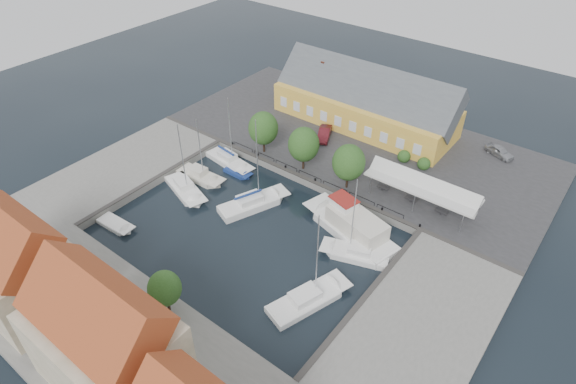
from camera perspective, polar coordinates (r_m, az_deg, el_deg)
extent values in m
plane|color=black|center=(58.45, -3.61, -4.00)|extent=(140.00, 140.00, 0.00)
cube|color=#2D2D30|center=(73.44, 8.18, 5.78)|extent=(56.00, 26.00, 1.00)
cube|color=slate|center=(70.99, -18.33, 2.86)|extent=(12.00, 24.00, 1.00)
cube|color=slate|center=(49.32, 15.24, -15.08)|extent=(12.00, 24.00, 1.00)
cube|color=slate|center=(49.60, -20.27, -16.14)|extent=(56.00, 14.00, 1.00)
cube|color=#383533|center=(64.09, 2.35, 1.54)|extent=(56.00, 0.60, 0.12)
cube|color=#383533|center=(66.64, -15.49, 1.60)|extent=(0.60, 24.00, 0.12)
cube|color=#383533|center=(50.10, 9.40, -11.82)|extent=(0.60, 24.00, 0.12)
cylinder|color=black|center=(71.75, -6.65, 5.75)|extent=(0.24, 0.24, 0.40)
cylinder|color=black|center=(68.82, -3.60, 4.44)|extent=(0.24, 0.24, 0.40)
cylinder|color=black|center=(66.15, -0.31, 3.00)|extent=(0.24, 0.24, 0.40)
cylinder|color=black|center=(63.75, 3.24, 1.44)|extent=(0.24, 0.24, 0.40)
cylinder|color=black|center=(61.67, 7.04, -0.24)|extent=(0.24, 0.24, 0.40)
cylinder|color=black|center=(59.93, 11.09, -2.02)|extent=(0.24, 0.24, 0.40)
cylinder|color=black|center=(58.57, 15.35, -3.89)|extent=(0.24, 0.24, 0.40)
cube|color=gold|center=(76.76, 9.02, 9.54)|extent=(28.00, 10.00, 4.50)
cube|color=#474C51|center=(75.21, 9.28, 11.89)|extent=(28.56, 7.60, 7.60)
cube|color=gold|center=(86.14, 5.21, 12.70)|extent=(6.00, 6.00, 3.50)
cube|color=brown|center=(78.18, 4.20, 14.78)|extent=(0.60, 0.60, 1.20)
cube|color=silver|center=(60.48, 15.61, 0.60)|extent=(14.00, 4.00, 0.25)
cylinder|color=silver|center=(61.75, 9.72, 0.86)|extent=(0.10, 0.10, 2.70)
cylinder|color=silver|center=(64.42, 11.32, 2.36)|extent=(0.10, 0.10, 2.70)
cylinder|color=silver|center=(59.91, 14.68, -1.25)|extent=(0.10, 0.10, 2.70)
cylinder|color=silver|center=(62.66, 16.10, 0.39)|extent=(0.10, 0.10, 2.70)
cylinder|color=silver|center=(58.63, 19.90, -3.46)|extent=(0.10, 0.10, 2.70)
cylinder|color=silver|center=(61.44, 21.12, -1.69)|extent=(0.10, 0.10, 2.70)
cylinder|color=black|center=(69.25, -2.87, 5.53)|extent=(0.30, 0.30, 2.10)
ellipsoid|color=#244B1A|center=(67.80, -2.94, 7.56)|extent=(4.20, 4.20, 4.83)
cylinder|color=black|center=(65.61, 1.83, 3.56)|extent=(0.30, 0.30, 2.10)
ellipsoid|color=#244B1A|center=(64.07, 1.88, 5.66)|extent=(4.20, 4.20, 4.83)
cylinder|color=black|center=(62.53, 7.01, 1.34)|extent=(0.30, 0.30, 2.10)
ellipsoid|color=#244B1A|center=(60.92, 7.20, 3.50)|extent=(4.20, 4.20, 4.83)
imported|color=#9EA0A5|center=(74.76, 23.79, 4.43)|extent=(4.57, 3.12, 1.45)
imported|color=#501218|center=(72.72, 4.32, 6.91)|extent=(3.52, 5.01, 1.57)
cube|color=white|center=(61.00, -4.68, -1.80)|extent=(5.39, 8.06, 1.50)
cube|color=white|center=(60.82, -3.92, -0.93)|extent=(5.84, 9.42, 0.08)
cube|color=white|center=(60.28, -4.57, -0.82)|extent=(2.90, 3.51, 0.90)
cylinder|color=silver|center=(57.71, -3.66, 3.62)|extent=(0.12, 0.12, 11.32)
cube|color=navy|center=(59.76, -4.77, -0.31)|extent=(1.58, 3.59, 0.22)
cube|color=white|center=(57.36, 7.98, -5.19)|extent=(11.24, 6.55, 1.80)
cube|color=white|center=(57.40, 7.15, -3.80)|extent=(13.24, 6.94, 0.08)
cube|color=beige|center=(56.04, 8.16, -3.69)|extent=(7.89, 5.13, 2.20)
cube|color=white|center=(56.39, 6.61, -1.37)|extent=(3.37, 2.85, 1.20)
cube|color=maroon|center=(55.99, 6.66, -0.85)|extent=(3.66, 3.04, 0.10)
cube|color=white|center=(54.99, 8.56, -7.63)|extent=(6.79, 4.51, 1.30)
cube|color=white|center=(54.59, 7.82, -6.94)|extent=(7.95, 4.81, 0.08)
cube|color=white|center=(54.21, 8.51, -6.74)|extent=(2.95, 2.51, 0.90)
cylinder|color=silver|center=(51.39, 7.76, -2.95)|extent=(0.12, 0.12, 9.80)
cube|color=white|center=(49.96, 1.80, -13.13)|extent=(5.14, 8.01, 1.30)
cube|color=white|center=(49.79, 2.71, -12.15)|extent=(5.49, 9.39, 0.08)
cube|color=white|center=(49.15, 2.01, -12.18)|extent=(2.84, 3.46, 0.90)
cylinder|color=silver|center=(46.22, 3.46, -7.69)|extent=(0.12, 0.12, 10.42)
cube|color=white|center=(69.81, -7.24, 3.58)|extent=(7.03, 3.29, 1.30)
cube|color=white|center=(68.86, -6.84, 3.78)|extent=(8.36, 3.37, 0.08)
cube|color=white|center=(69.06, -7.22, 4.32)|extent=(2.90, 2.00, 0.90)
cylinder|color=silver|center=(65.94, -6.86, 7.16)|extent=(0.12, 0.12, 9.88)
cube|color=navy|center=(68.77, -7.36, 4.90)|extent=(3.39, 0.65, 0.22)
cube|color=beige|center=(67.28, -10.63, 1.74)|extent=(5.95, 2.82, 1.30)
cube|color=beige|center=(66.44, -10.24, 2.02)|extent=(7.11, 2.78, 0.08)
cube|color=beige|center=(66.54, -10.65, 2.50)|extent=(2.41, 1.83, 0.90)
cylinder|color=silver|center=(63.80, -10.38, 5.06)|extent=(0.12, 0.12, 8.74)
cube|color=white|center=(65.35, -12.22, 0.30)|extent=(7.12, 4.63, 1.30)
cube|color=white|center=(64.31, -12.00, 0.42)|extent=(8.34, 4.95, 0.08)
cube|color=white|center=(64.55, -12.29, 1.04)|extent=(3.09, 2.57, 0.90)
cylinder|color=silver|center=(61.18, -12.38, 3.83)|extent=(0.12, 0.12, 9.81)
cube|color=white|center=(62.09, -19.91, -3.66)|extent=(4.25, 2.18, 0.90)
cube|color=white|center=(61.43, -19.71, -3.50)|extent=(5.07, 2.14, 0.08)
cube|color=navy|center=(67.38, -6.15, 2.29)|extent=(3.44, 1.72, 0.80)
cube|color=navy|center=(66.88, -5.91, 2.47)|extent=(4.12, 1.66, 0.08)
cube|color=beige|center=(53.13, -29.21, -8.51)|extent=(11.00, 8.00, 7.00)
cube|color=#A04522|center=(50.21, -30.83, -4.67)|extent=(11.33, 6.50, 6.50)
cube|color=brown|center=(47.57, -30.27, -4.44)|extent=(0.60, 0.60, 0.80)
cube|color=beige|center=(43.50, -20.52, -17.21)|extent=(12.00, 8.00, 7.50)
cube|color=#A04522|center=(39.73, -22.10, -12.95)|extent=(12.36, 6.50, 6.50)
cube|color=brown|center=(40.60, -25.00, -9.18)|extent=(0.70, 0.70, 1.00)
cube|color=brown|center=(37.07, -20.57, -13.36)|extent=(0.60, 0.60, 0.80)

